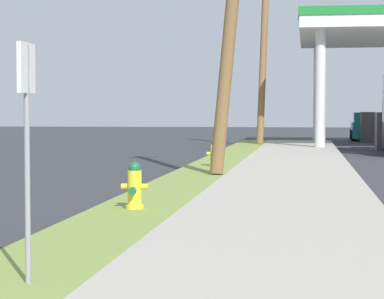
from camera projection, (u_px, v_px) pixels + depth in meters
fire_hydrant_second at (135, 188)px, 12.43m from camera, size 0.42×0.38×0.74m
fire_hydrant_third at (214, 154)px, 22.07m from camera, size 0.42×0.37×0.74m
utility_pole_midground at (233, 2)px, 19.35m from camera, size 1.38×1.66×8.21m
utility_pole_background at (263, 49)px, 37.02m from camera, size 0.98×1.18×8.64m
street_sign_post at (27, 112)px, 6.98m from camera, size 0.05×0.36×2.12m
car_teal_by_far_pump at (368, 128)px, 44.80m from camera, size 2.07×4.56×1.57m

